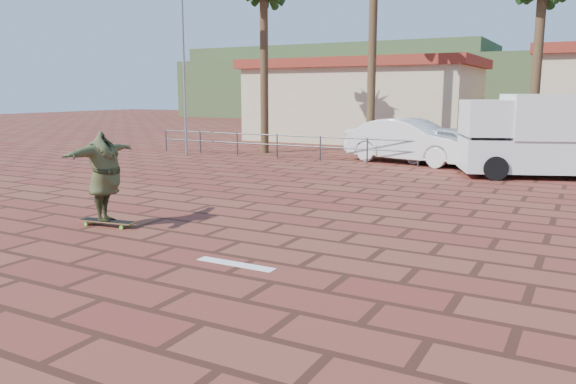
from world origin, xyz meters
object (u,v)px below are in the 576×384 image
Objects in this scene: skateboarder at (105,176)px; car_silver at (453,146)px; longboard at (107,221)px; campervan at (546,134)px; car_white at (411,141)px.

skateboarder is 13.92m from car_silver.
longboard is 13.98m from campervan.
car_silver is (4.11, 13.30, -0.29)m from skateboarder.
car_white is at bearing -23.65° from skateboarder.
car_silver is (-3.25, 1.48, -0.65)m from campervan.
campervan is at bearing -93.83° from car_white.
campervan is 1.27× the size of car_silver.
campervan reaches higher than longboard.
skateboarder reaches higher than car_white.
campervan reaches higher than car_white.
longboard is at bearing -95.85° from skateboarder.
car_white is at bearing 102.17° from car_silver.
longboard is 13.93m from car_silver.
longboard is 0.25× the size of car_white.
car_silver is at bearing 63.80° from longboard.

